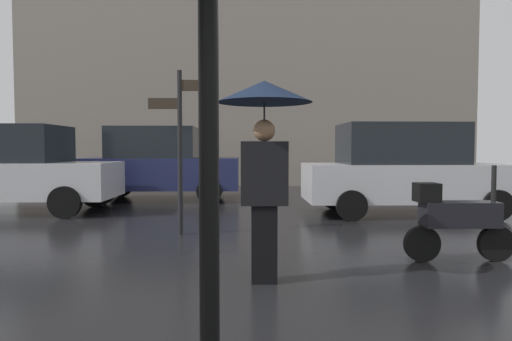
# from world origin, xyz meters

# --- Properties ---
(pedestrian_with_umbrella) EXTENTS (1.02, 1.02, 2.16)m
(pedestrian_with_umbrella) POSITION_xyz_m (0.05, 2.26, 1.68)
(pedestrian_with_umbrella) COLOR black
(pedestrian_with_umbrella) RESTS_ON ground
(parked_scooter) EXTENTS (1.42, 0.32, 1.23)m
(parked_scooter) POSITION_xyz_m (2.54, 3.09, 0.56)
(parked_scooter) COLOR black
(parked_scooter) RESTS_ON ground
(parked_car_left) EXTENTS (4.54, 1.94, 1.99)m
(parked_car_left) POSITION_xyz_m (3.37, 7.19, 0.99)
(parked_car_left) COLOR silver
(parked_car_left) RESTS_ON ground
(parked_car_right) EXTENTS (4.26, 2.04, 1.97)m
(parked_car_right) POSITION_xyz_m (-5.34, 7.72, 1.00)
(parked_car_right) COLOR silver
(parked_car_right) RESTS_ON ground
(parked_car_distant) EXTENTS (4.29, 1.98, 2.05)m
(parked_car_distant) POSITION_xyz_m (-2.55, 10.06, 1.03)
(parked_car_distant) COLOR #1E234C
(parked_car_distant) RESTS_ON ground
(street_signpost) EXTENTS (1.08, 0.08, 2.74)m
(street_signpost) POSITION_xyz_m (-1.24, 4.99, 1.67)
(street_signpost) COLOR black
(street_signpost) RESTS_ON ground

